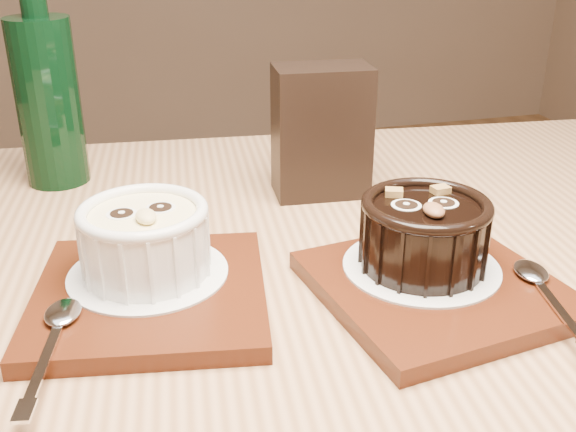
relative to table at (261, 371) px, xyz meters
name	(u,v)px	position (x,y,z in m)	size (l,w,h in m)	color
table	(261,371)	(0.00, 0.00, 0.00)	(1.28, 0.92, 0.75)	#9B6B44
tray_left	(151,295)	(-0.09, -0.01, 0.10)	(0.18, 0.18, 0.01)	#4D1E0C
doily_left	(148,273)	(-0.09, 0.01, 0.11)	(0.13, 0.13, 0.00)	white
ramekin_white	(145,237)	(-0.09, 0.01, 0.14)	(0.10, 0.10, 0.06)	white
spoon_left	(52,340)	(-0.16, -0.07, 0.11)	(0.03, 0.13, 0.01)	white
tray_right	(436,287)	(0.13, -0.06, 0.10)	(0.18, 0.18, 0.01)	#4D1E0C
doily_right	(421,266)	(0.13, -0.04, 0.11)	(0.13, 0.13, 0.00)	white
ramekin_dark	(425,230)	(0.13, -0.04, 0.14)	(0.11, 0.11, 0.06)	black
spoon_right	(548,293)	(0.20, -0.10, 0.11)	(0.03, 0.13, 0.01)	white
condiment_stand	(321,132)	(0.11, 0.18, 0.16)	(0.10, 0.06, 0.14)	black
green_bottle	(47,95)	(-0.17, 0.29, 0.19)	(0.07, 0.07, 0.26)	black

